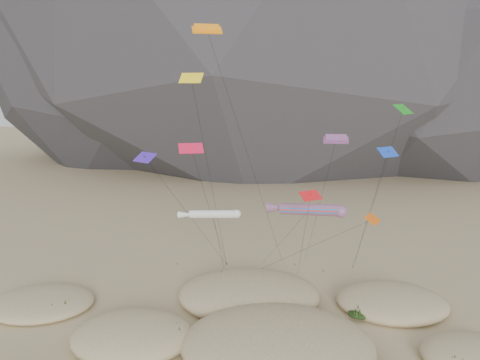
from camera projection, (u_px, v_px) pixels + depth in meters
The scene contains 8 objects.
dunes at pixel (242, 349), 39.85m from camera, with size 50.79×34.22×3.78m.
dune_grass at pixel (239, 348), 39.75m from camera, with size 40.79×28.53×1.63m.
kite_stakes at pixel (269, 269), 58.96m from camera, with size 22.81×4.70×0.30m.
rainbow_tube_kite at pixel (307, 209), 43.59m from camera, with size 7.43×18.34×12.36m.
white_tube_kite at pixel (210, 214), 47.00m from camera, with size 6.55×8.88×10.77m.
orange_parafoil at pixel (208, 33), 42.45m from camera, with size 9.42×15.90×28.34m.
multi_parafoil at pixel (336, 141), 44.94m from camera, with size 2.45×15.78×18.25m.
delta_kites at pixel (275, 152), 42.23m from camera, with size 25.65×20.46×24.02m.
Camera 1 is at (0.83, -32.67, 22.46)m, focal length 35.00 mm.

